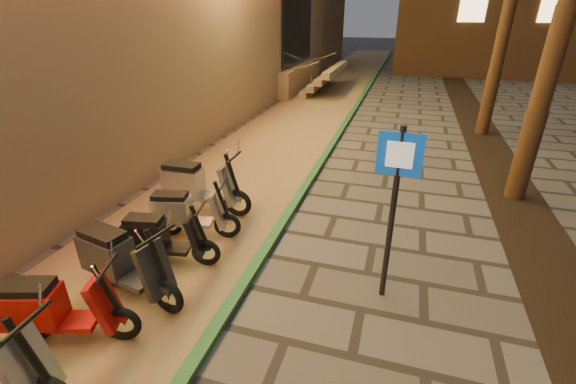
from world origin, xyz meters
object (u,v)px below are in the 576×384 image
(scooter_9, at_px, (185,213))
(pedestrian_sign, at_px, (395,194))
(scooter_7, at_px, (120,261))
(scooter_10, at_px, (196,185))
(scooter_8, at_px, (160,238))
(scooter_6, at_px, (54,309))

(scooter_9, bearing_deg, pedestrian_sign, -22.73)
(pedestrian_sign, height_order, scooter_9, pedestrian_sign)
(scooter_7, distance_m, scooter_10, 2.58)
(scooter_10, bearing_deg, scooter_9, -74.06)
(pedestrian_sign, distance_m, scooter_8, 3.66)
(scooter_6, height_order, scooter_8, scooter_6)
(scooter_6, relative_size, scooter_8, 1.04)
(scooter_10, bearing_deg, scooter_8, -80.50)
(pedestrian_sign, relative_size, scooter_9, 1.59)
(pedestrian_sign, height_order, scooter_10, pedestrian_sign)
(scooter_7, height_order, scooter_9, scooter_7)
(scooter_6, bearing_deg, scooter_10, 73.78)
(scooter_6, distance_m, scooter_8, 1.81)
(pedestrian_sign, distance_m, scooter_7, 3.87)
(scooter_7, relative_size, scooter_10, 0.97)
(pedestrian_sign, distance_m, scooter_10, 4.24)
(scooter_6, relative_size, scooter_10, 0.87)
(pedestrian_sign, xyz_separation_m, scooter_8, (-3.46, -0.23, -1.16))
(scooter_6, relative_size, scooter_7, 0.90)
(scooter_7, bearing_deg, scooter_8, 94.33)
(scooter_8, relative_size, scooter_10, 0.83)
(scooter_8, xyz_separation_m, scooter_9, (-0.05, 0.83, 0.01))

